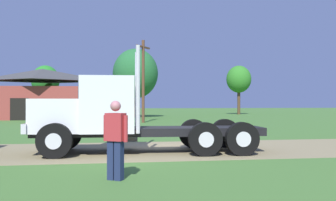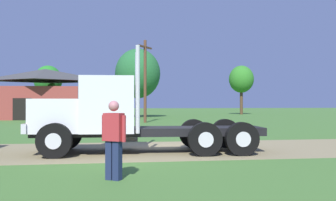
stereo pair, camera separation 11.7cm
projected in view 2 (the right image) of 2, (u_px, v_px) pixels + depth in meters
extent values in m
plane|color=#436F2E|center=(169.00, 150.00, 14.08)|extent=(200.00, 200.00, 0.00)
cube|color=#8A7C56|center=(169.00, 150.00, 14.08)|extent=(120.00, 5.65, 0.01)
cube|color=black|center=(150.00, 131.00, 13.32)|extent=(8.09, 1.90, 0.28)
cube|color=white|center=(59.00, 115.00, 13.02)|extent=(1.76, 2.07, 1.15)
cube|color=silver|center=(32.00, 127.00, 12.93)|extent=(0.27, 2.19, 0.32)
cube|color=white|center=(109.00, 104.00, 13.18)|extent=(1.88, 2.36, 1.90)
cube|color=#2D3D4C|center=(82.00, 94.00, 13.10)|extent=(0.13, 1.90, 0.84)
cylinder|color=silver|center=(138.00, 89.00, 12.38)|extent=(0.14, 0.14, 2.92)
cylinder|color=silver|center=(137.00, 91.00, 14.18)|extent=(0.14, 0.14, 2.92)
cylinder|color=silver|center=(124.00, 135.00, 14.22)|extent=(1.02, 0.57, 0.52)
cylinder|color=black|center=(54.00, 141.00, 11.89)|extent=(1.14, 0.35, 1.12)
cylinder|color=silver|center=(53.00, 141.00, 11.73)|extent=(0.51, 0.06, 0.51)
cylinder|color=black|center=(67.00, 135.00, 14.15)|extent=(1.14, 0.35, 1.12)
cylinder|color=silver|center=(67.00, 134.00, 14.31)|extent=(0.51, 0.06, 0.51)
cylinder|color=black|center=(242.00, 139.00, 12.47)|extent=(1.14, 0.35, 1.12)
cylinder|color=silver|center=(243.00, 139.00, 12.31)|extent=(0.51, 0.06, 0.51)
cylinder|color=black|center=(225.00, 133.00, 14.74)|extent=(1.14, 0.35, 1.12)
cylinder|color=silver|center=(224.00, 133.00, 14.89)|extent=(0.51, 0.06, 0.51)
cylinder|color=black|center=(205.00, 139.00, 12.35)|extent=(1.14, 0.35, 1.12)
cylinder|color=silver|center=(206.00, 140.00, 12.19)|extent=(0.51, 0.06, 0.51)
cylinder|color=black|center=(194.00, 134.00, 14.62)|extent=(1.14, 0.35, 1.12)
cylinder|color=silver|center=(193.00, 133.00, 14.77)|extent=(0.51, 0.06, 0.51)
cube|color=#B22D33|center=(114.00, 127.00, 8.59)|extent=(0.50, 0.45, 0.64)
sphere|color=#C3757C|center=(114.00, 106.00, 8.60)|extent=(0.24, 0.24, 0.24)
cube|color=#1E284C|center=(110.00, 160.00, 8.63)|extent=(0.23, 0.24, 0.90)
cube|color=#1E284C|center=(117.00, 161.00, 8.55)|extent=(0.23, 0.24, 0.90)
cylinder|color=#B22D33|center=(104.00, 128.00, 8.70)|extent=(0.10, 0.10, 0.60)
cylinder|color=#B22D33|center=(124.00, 129.00, 8.49)|extent=(0.10, 0.10, 0.60)
cube|color=#963D36|center=(45.00, 103.00, 40.50)|extent=(10.03, 6.99, 3.41)
pyramid|color=#3F3F3F|center=(45.00, 75.00, 40.51)|extent=(10.53, 7.34, 1.33)
cube|color=black|center=(22.00, 109.00, 37.07)|extent=(1.80, 0.15, 2.20)
cylinder|color=brown|center=(145.00, 81.00, 33.03)|extent=(0.26, 0.26, 7.27)
cube|color=brown|center=(145.00, 47.00, 33.04)|extent=(1.38, 1.88, 0.14)
cylinder|color=#513823|center=(48.00, 104.00, 46.50)|extent=(0.44, 0.44, 3.14)
ellipsoid|color=#257F25|center=(48.00, 81.00, 46.51)|extent=(3.39, 3.39, 3.72)
cylinder|color=#513823|center=(138.00, 104.00, 44.49)|extent=(0.44, 0.44, 3.07)
ellipsoid|color=#246431|center=(138.00, 74.00, 44.50)|extent=(5.36, 5.36, 5.89)
cylinder|color=#513823|center=(241.00, 102.00, 55.39)|extent=(0.44, 0.44, 3.76)
ellipsoid|color=#307B25|center=(241.00, 79.00, 55.41)|extent=(3.65, 3.65, 4.01)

